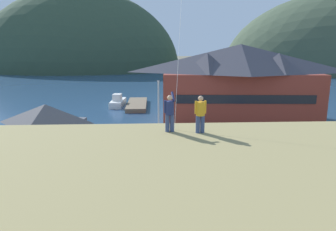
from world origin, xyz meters
The scene contains 18 objects.
ground_plane centered at (0.00, 0.00, 0.00)m, with size 600.00×600.00×0.00m, color #66604C.
parking_lot_pad centered at (0.00, 5.00, 0.05)m, with size 40.00×20.00×0.10m, color gray.
bay_water centered at (0.00, 60.00, 0.01)m, with size 360.00×84.00×0.03m, color navy.
far_hill_west_ridge centered at (-31.61, 119.96, 0.00)m, with size 86.66×62.35×67.98m, color #334733.
harbor_lodge centered at (11.87, 20.64, 5.53)m, with size 22.34×10.55×10.40m.
storage_shed_near_lot centered at (-9.75, 7.19, 2.59)m, with size 7.03×6.17×4.99m.
wharf_dock centered at (-2.67, 31.41, 0.35)m, with size 3.20×11.09×0.70m.
moored_boat_wharfside centered at (-6.00, 32.14, 0.72)m, with size 2.40×6.37×2.16m.
parked_car_mid_row_far centered at (10.37, 5.43, 1.06)m, with size 4.35×2.36×1.82m.
parked_car_front_row_red centered at (12.21, 1.16, 1.06)m, with size 4.27×2.19×1.82m.
parked_car_front_row_end centered at (1.84, -0.18, 1.06)m, with size 4.21×2.08×1.82m.
parked_car_lone_by_shed centered at (-6.49, 0.65, 1.06)m, with size 4.32×2.29×1.82m.
parked_car_mid_row_near centered at (2.53, 6.30, 1.06)m, with size 4.36×2.37×1.82m.
parked_car_front_row_silver centered at (-2.83, 6.51, 1.06)m, with size 4.21×2.07×1.82m.
parked_car_mid_row_center centered at (16.36, 5.85, 1.06)m, with size 4.24×2.12×1.82m.
parking_light_pole centered at (0.63, 10.56, 3.91)m, with size 0.24×0.78×6.56m.
person_kite_flyer centered at (0.83, -6.90, 7.15)m, with size 0.52×0.68×1.86m.
person_companion centered at (2.24, -7.16, 7.14)m, with size 0.55×0.40×1.74m.
Camera 1 is at (0.06, -21.08, 10.17)m, focal length 33.26 mm.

